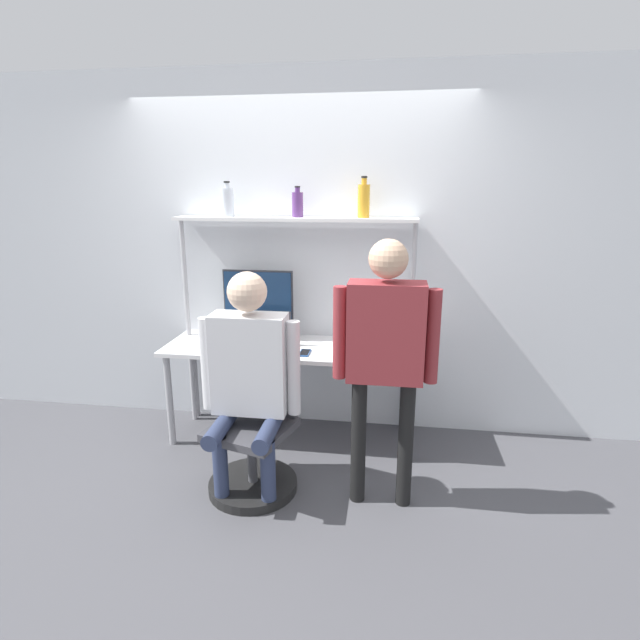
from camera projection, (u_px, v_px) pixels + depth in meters
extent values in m
plane|color=#4C4C51|center=(284.00, 458.00, 3.55)|extent=(12.00, 12.00, 0.00)
cube|color=silver|center=(299.00, 256.00, 3.82)|extent=(8.00, 0.06, 2.70)
cube|color=white|center=(292.00, 348.00, 3.67)|extent=(1.86, 0.60, 0.03)
cylinder|color=#A5A5AA|center=(170.00, 400.00, 3.66)|extent=(0.05, 0.05, 0.70)
cylinder|color=#A5A5AA|center=(410.00, 415.00, 3.42)|extent=(0.05, 0.05, 0.70)
cylinder|color=#A5A5AA|center=(195.00, 376.00, 4.12)|extent=(0.05, 0.05, 0.70)
cylinder|color=#A5A5AA|center=(408.00, 388.00, 3.88)|extent=(0.05, 0.05, 0.70)
cube|color=white|center=(294.00, 219.00, 3.59)|extent=(1.77, 0.24, 0.02)
cylinder|color=#B2B2B7|center=(188.00, 323.00, 3.93)|extent=(0.04, 0.04, 1.65)
cylinder|color=#B2B2B7|center=(410.00, 332.00, 3.69)|extent=(0.04, 0.04, 1.65)
cylinder|color=#333338|center=(259.00, 339.00, 3.82)|extent=(0.20, 0.20, 0.01)
cylinder|color=#333338|center=(259.00, 331.00, 3.81)|extent=(0.06, 0.06, 0.12)
cube|color=#333338|center=(258.00, 298.00, 3.75)|extent=(0.53, 0.01, 0.42)
cube|color=navy|center=(258.00, 298.00, 3.74)|extent=(0.51, 0.02, 0.39)
cube|color=#333338|center=(268.00, 349.00, 3.58)|extent=(0.30, 0.25, 0.01)
cube|color=black|center=(267.00, 349.00, 3.57)|extent=(0.25, 0.14, 0.00)
cube|color=#333338|center=(271.00, 328.00, 3.66)|extent=(0.30, 0.04, 0.25)
cube|color=#194C8C|center=(271.00, 328.00, 3.65)|extent=(0.26, 0.03, 0.22)
cube|color=#264C8C|center=(305.00, 353.00, 3.51)|extent=(0.07, 0.15, 0.01)
cube|color=black|center=(305.00, 352.00, 3.50)|extent=(0.06, 0.13, 0.00)
cylinder|color=black|center=(253.00, 485.00, 3.18)|extent=(0.56, 0.56, 0.06)
cylinder|color=#4C4C51|center=(252.00, 457.00, 3.13)|extent=(0.06, 0.06, 0.33)
cube|color=#3F3F44|center=(251.00, 430.00, 3.08)|extent=(0.57, 0.57, 0.05)
cube|color=#3F3F44|center=(267.00, 380.00, 3.20)|extent=(0.41, 0.16, 0.45)
cylinder|color=#2D3856|center=(221.00, 471.00, 2.99)|extent=(0.09, 0.09, 0.44)
cylinder|color=#2D3856|center=(268.00, 475.00, 2.95)|extent=(0.09, 0.09, 0.44)
cylinder|color=#2D3856|center=(220.00, 428.00, 2.95)|extent=(0.10, 0.38, 0.10)
cylinder|color=#2D3856|center=(268.00, 432.00, 2.90)|extent=(0.10, 0.38, 0.10)
cube|color=silver|center=(250.00, 364.00, 3.00)|extent=(0.45, 0.20, 0.61)
cylinder|color=silver|center=(207.00, 364.00, 3.04)|extent=(0.08, 0.08, 0.58)
cylinder|color=silver|center=(294.00, 368.00, 2.96)|extent=(0.08, 0.08, 0.58)
sphere|color=beige|center=(247.00, 292.00, 2.88)|extent=(0.23, 0.23, 0.23)
cylinder|color=black|center=(358.00, 440.00, 2.98)|extent=(0.09, 0.09, 0.80)
cylinder|color=black|center=(406.00, 444.00, 2.94)|extent=(0.09, 0.09, 0.80)
cube|color=maroon|center=(386.00, 332.00, 2.79)|extent=(0.43, 0.20, 0.57)
cylinder|color=maroon|center=(340.00, 333.00, 2.83)|extent=(0.08, 0.08, 0.54)
cylinder|color=maroon|center=(433.00, 337.00, 2.75)|extent=(0.08, 0.08, 0.54)
sphere|color=#D8AD8C|center=(388.00, 259.00, 2.68)|extent=(0.22, 0.22, 0.22)
cylinder|color=#593372|center=(298.00, 205.00, 3.57)|extent=(0.08, 0.08, 0.17)
cylinder|color=#593372|center=(297.00, 190.00, 3.54)|extent=(0.04, 0.04, 0.03)
cylinder|color=black|center=(297.00, 187.00, 3.53)|extent=(0.04, 0.04, 0.01)
cylinder|color=gold|center=(364.00, 201.00, 3.49)|extent=(0.08, 0.08, 0.23)
cylinder|color=gold|center=(364.00, 181.00, 3.46)|extent=(0.04, 0.04, 0.04)
cylinder|color=black|center=(364.00, 177.00, 3.45)|extent=(0.04, 0.04, 0.01)
cylinder|color=silver|center=(228.00, 203.00, 3.63)|extent=(0.09, 0.09, 0.20)
cylinder|color=silver|center=(227.00, 186.00, 3.60)|extent=(0.04, 0.04, 0.04)
cylinder|color=black|center=(227.00, 182.00, 3.60)|extent=(0.04, 0.04, 0.01)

